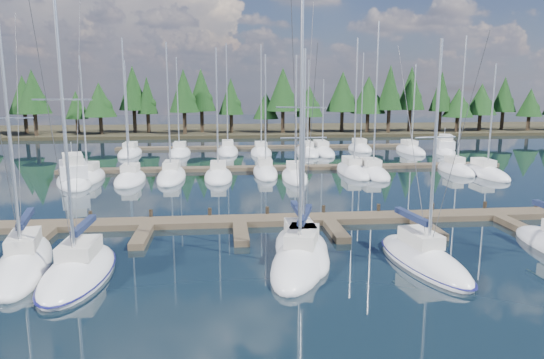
{
  "coord_description": "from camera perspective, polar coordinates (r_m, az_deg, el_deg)",
  "views": [
    {
      "loc": [
        -6.93,
        -13.75,
        9.0
      ],
      "look_at": [
        -3.37,
        22.0,
        2.26
      ],
      "focal_mm": 32.0,
      "sensor_mm": 36.0,
      "label": 1
    }
  ],
  "objects": [
    {
      "name": "far_shore",
      "position": [
        104.35,
        -1.87,
        5.84
      ],
      "size": [
        220.0,
        30.0,
        0.6
      ],
      "primitive_type": "cube",
      "color": "#2B2718",
      "rests_on": "ground"
    },
    {
      "name": "ground",
      "position": [
        45.2,
        3.25,
        -0.88
      ],
      "size": [
        260.0,
        260.0,
        0.0
      ],
      "primitive_type": "plane",
      "color": "black",
      "rests_on": "ground"
    },
    {
      "name": "tree_line",
      "position": [
        94.04,
        -3.21,
        9.66
      ],
      "size": [
        182.69,
        11.5,
        12.99
      ],
      "color": "black",
      "rests_on": "far_shore"
    },
    {
      "name": "motor_yacht_right",
      "position": [
        73.9,
        19.64,
        3.38
      ],
      "size": [
        5.26,
        8.98,
        4.25
      ],
      "color": "silver",
      "rests_on": "ground"
    },
    {
      "name": "back_docks",
      "position": [
        64.32,
        0.55,
        2.76
      ],
      "size": [
        50.0,
        21.8,
        0.4
      ],
      "color": "#4D4130",
      "rests_on": "ground"
    },
    {
      "name": "front_sailboat_3",
      "position": [
        27.05,
        3.44,
        -8.2
      ],
      "size": [
        2.8,
        7.57,
        11.8
      ],
      "color": "silver",
      "rests_on": "ground"
    },
    {
      "name": "motor_yacht_left",
      "position": [
        50.58,
        -22.28,
        0.17
      ],
      "size": [
        6.07,
        10.08,
        4.79
      ],
      "color": "silver",
      "rests_on": "ground"
    },
    {
      "name": "main_dock",
      "position": [
        33.06,
        6.65,
        -4.88
      ],
      "size": [
        44.0,
        6.13,
        0.9
      ],
      "color": "#4D4130",
      "rests_on": "ground"
    },
    {
      "name": "front_sailboat_2",
      "position": [
        25.73,
        3.42,
        -9.17
      ],
      "size": [
        5.22,
        9.33,
        14.74
      ],
      "color": "silver",
      "rests_on": "ground"
    },
    {
      "name": "front_sailboat_4",
      "position": [
        26.67,
        17.37,
        -8.96
      ],
      "size": [
        3.7,
        8.38,
        12.13
      ],
      "color": "silver",
      "rests_on": "ground"
    },
    {
      "name": "back_sailboat_rows",
      "position": [
        59.5,
        0.95,
        2.18
      ],
      "size": [
        43.49,
        30.83,
        16.42
      ],
      "color": "silver",
      "rests_on": "ground"
    },
    {
      "name": "front_sailboat_1",
      "position": [
        25.64,
        -21.79,
        -10.01
      ],
      "size": [
        3.22,
        7.95,
        15.5
      ],
      "color": "silver",
      "rests_on": "ground"
    },
    {
      "name": "front_sailboat_0",
      "position": [
        27.99,
        -27.13,
        -8.71
      ],
      "size": [
        4.32,
        9.27,
        13.88
      ],
      "color": "silver",
      "rests_on": "ground"
    }
  ]
}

